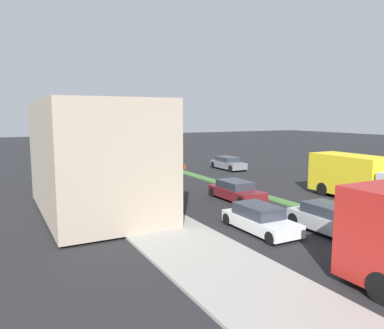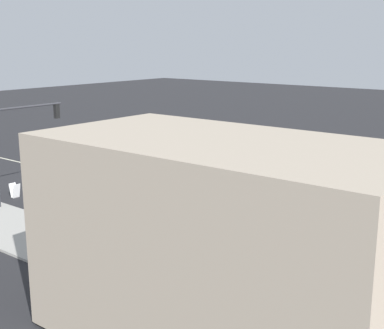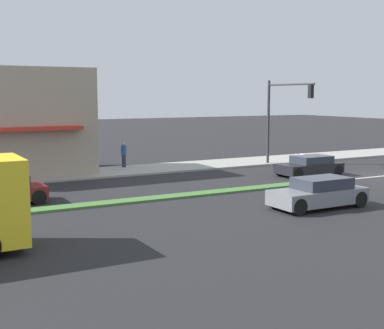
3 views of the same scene
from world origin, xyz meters
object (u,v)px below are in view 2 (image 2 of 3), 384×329
warning_aframe_sign (15,190)px  sedan_maroon (369,249)px  suv_grey (230,173)px  traffic_signal_main (17,135)px  pedestrian (72,247)px  sedan_dark (86,182)px

warning_aframe_sign → sedan_maroon: bearing=100.1°
suv_grey → traffic_signal_main: bearing=-31.3°
sedan_maroon → traffic_signal_main: bearing=-78.1°
pedestrian → suv_grey: pedestrian is taller
sedan_maroon → pedestrian: bearing=-48.5°
traffic_signal_main → sedan_dark: (-3.92, 0.95, -3.32)m
warning_aframe_sign → sedan_maroon: sedan_maroon is taller
traffic_signal_main → pedestrian: 10.76m
warning_aframe_sign → suv_grey: 13.37m
pedestrian → sedan_maroon: pedestrian is taller
warning_aframe_sign → sedan_dark: bearing=148.1°
traffic_signal_main → sedan_dark: size_ratio=1.43×
pedestrian → sedan_dark: size_ratio=0.42×
sedan_dark → pedestrian: bearing=46.8°
traffic_signal_main → sedan_dark: 5.23m
traffic_signal_main → suv_grey: 13.42m
traffic_signal_main → sedan_maroon: 19.28m
sedan_dark → sedan_maroon: size_ratio=0.93×
pedestrian → warning_aframe_sign: size_ratio=1.94×
sedan_dark → warning_aframe_sign: bearing=-31.9°
traffic_signal_main → sedan_maroon: bearing=101.9°
pedestrian → sedan_dark: pedestrian is taller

